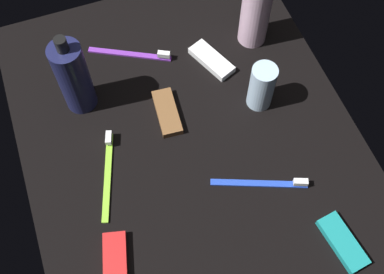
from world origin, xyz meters
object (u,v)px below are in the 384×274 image
at_px(toothbrush_lime, 108,170).
at_px(snack_bar_red, 115,263).
at_px(snack_bar_white, 212,60).
at_px(toothbrush_blue, 265,183).
at_px(toothbrush_purple, 135,54).
at_px(lotion_bottle, 73,77).
at_px(bodywash_bottle, 256,11).
at_px(snack_bar_brown, 167,112).
at_px(snack_bar_teal, 343,242).
at_px(deodorant_stick, 262,87).

distance_m(toothbrush_lime, snack_bar_red, 0.18).
bearing_deg(toothbrush_lime, snack_bar_white, 121.96).
bearing_deg(toothbrush_blue, toothbrush_purple, -159.00).
height_order(lotion_bottle, bodywash_bottle, lotion_bottle).
xyz_separation_m(bodywash_bottle, snack_bar_brown, (0.12, -0.24, -0.08)).
height_order(snack_bar_teal, snack_bar_brown, same).
relative_size(toothbrush_blue, snack_bar_red, 1.65).
bearing_deg(snack_bar_white, toothbrush_purple, -138.76).
bearing_deg(lotion_bottle, snack_bar_white, 90.49).
height_order(bodywash_bottle, snack_bar_white, bodywash_bottle).
distance_m(snack_bar_white, snack_bar_teal, 0.45).
relative_size(lotion_bottle, bodywash_bottle, 1.08).
bearing_deg(snack_bar_brown, snack_bar_teal, 34.85).
xyz_separation_m(toothbrush_purple, snack_bar_brown, (0.16, 0.02, 0.00)).
xyz_separation_m(lotion_bottle, deodorant_stick, (0.12, 0.34, -0.03)).
bearing_deg(snack_bar_brown, toothbrush_lime, -55.99).
height_order(toothbrush_lime, snack_bar_red, toothbrush_lime).
xyz_separation_m(deodorant_stick, toothbrush_lime, (0.05, -0.33, -0.05)).
relative_size(lotion_bottle, deodorant_stick, 1.83).
height_order(toothbrush_blue, snack_bar_brown, toothbrush_blue).
bearing_deg(bodywash_bottle, toothbrush_purple, -98.98).
bearing_deg(toothbrush_purple, deodorant_stick, 45.86).
relative_size(toothbrush_blue, toothbrush_purple, 1.04).
bearing_deg(toothbrush_blue, deodorant_stick, 160.17).
relative_size(toothbrush_lime, toothbrush_purple, 1.06).
bearing_deg(bodywash_bottle, snack_bar_red, -47.78).
height_order(toothbrush_blue, snack_bar_teal, toothbrush_blue).
height_order(bodywash_bottle, toothbrush_blue, bodywash_bottle).
relative_size(bodywash_bottle, snack_bar_white, 1.74).
xyz_separation_m(lotion_bottle, toothbrush_lime, (0.17, 0.01, -0.08)).
distance_m(toothbrush_blue, snack_bar_brown, 0.24).
bearing_deg(snack_bar_red, toothbrush_blue, 113.10).
bearing_deg(snack_bar_brown, deodorant_stick, 84.48).
bearing_deg(snack_bar_white, snack_bar_red, -64.55).
bearing_deg(toothbrush_purple, lotion_bottle, -60.77).
bearing_deg(snack_bar_white, lotion_bottle, -112.18).
distance_m(toothbrush_blue, snack_bar_red, 0.30).
relative_size(snack_bar_white, snack_bar_red, 1.00).
distance_m(snack_bar_brown, snack_bar_red, 0.31).
distance_m(toothbrush_blue, snack_bar_white, 0.30).
xyz_separation_m(deodorant_stick, snack_bar_red, (0.22, -0.36, -0.05)).
height_order(toothbrush_purple, snack_bar_white, toothbrush_purple).
xyz_separation_m(deodorant_stick, toothbrush_blue, (0.17, -0.06, -0.05)).
bearing_deg(snack_bar_brown, bodywash_bottle, 122.40).
height_order(bodywash_bottle, snack_bar_teal, bodywash_bottle).
relative_size(lotion_bottle, toothbrush_lime, 1.12).
relative_size(lotion_bottle, snack_bar_white, 1.88).
bearing_deg(deodorant_stick, snack_bar_teal, 3.46).
bearing_deg(snack_bar_teal, lotion_bottle, -149.02).
distance_m(deodorant_stick, snack_bar_red, 0.43).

